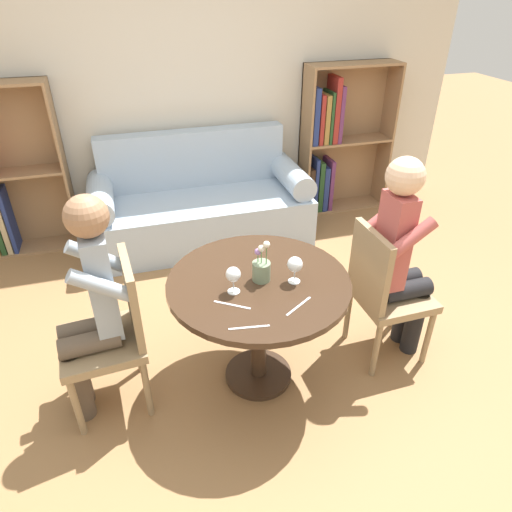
# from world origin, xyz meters

# --- Properties ---
(ground_plane) EXTENTS (16.00, 16.00, 0.00)m
(ground_plane) POSITION_xyz_m (0.00, 0.00, 0.00)
(ground_plane) COLOR olive
(back_wall) EXTENTS (5.20, 0.05, 2.70)m
(back_wall) POSITION_xyz_m (0.00, 2.23, 1.35)
(back_wall) COLOR beige
(back_wall) RESTS_ON ground_plane
(round_table) EXTENTS (0.98, 0.98, 0.71)m
(round_table) POSITION_xyz_m (0.00, 0.00, 0.58)
(round_table) COLOR #382619
(round_table) RESTS_ON ground_plane
(couch) EXTENTS (1.88, 0.80, 0.92)m
(couch) POSITION_xyz_m (0.00, 1.80, 0.31)
(couch) COLOR #9EB2C6
(couch) RESTS_ON ground_plane
(bookshelf_right) EXTENTS (0.88, 0.28, 1.41)m
(bookshelf_right) POSITION_xyz_m (1.39, 2.07, 0.68)
(bookshelf_right) COLOR #93704C
(bookshelf_right) RESTS_ON ground_plane
(chair_left) EXTENTS (0.45, 0.45, 0.90)m
(chair_left) POSITION_xyz_m (-0.77, 0.07, 0.49)
(chair_left) COLOR #937A56
(chair_left) RESTS_ON ground_plane
(chair_right) EXTENTS (0.43, 0.43, 0.90)m
(chair_right) POSITION_xyz_m (0.77, -0.01, 0.49)
(chair_right) COLOR #937A56
(chair_right) RESTS_ON ground_plane
(person_left) EXTENTS (0.43, 0.36, 1.27)m
(person_left) POSITION_xyz_m (-0.86, 0.06, 0.68)
(person_left) COLOR brown
(person_left) RESTS_ON ground_plane
(person_right) EXTENTS (0.42, 0.35, 1.31)m
(person_right) POSITION_xyz_m (0.86, -0.00, 0.70)
(person_right) COLOR black
(person_right) RESTS_ON ground_plane
(wine_glass_left) EXTENTS (0.08, 0.08, 0.15)m
(wine_glass_left) POSITION_xyz_m (-0.15, -0.06, 0.81)
(wine_glass_left) COLOR white
(wine_glass_left) RESTS_ON round_table
(wine_glass_right) EXTENTS (0.08, 0.08, 0.15)m
(wine_glass_right) POSITION_xyz_m (0.17, -0.07, 0.81)
(wine_glass_right) COLOR white
(wine_glass_right) RESTS_ON round_table
(flower_vase) EXTENTS (0.10, 0.10, 0.24)m
(flower_vase) POSITION_xyz_m (0.01, -0.00, 0.78)
(flower_vase) COLOR gray
(flower_vase) RESTS_ON round_table
(knife_left_setting) EXTENTS (0.16, 0.12, 0.00)m
(knife_left_setting) POSITION_xyz_m (-0.19, -0.17, 0.71)
(knife_left_setting) COLOR silver
(knife_left_setting) RESTS_ON round_table
(fork_left_setting) EXTENTS (0.19, 0.04, 0.00)m
(fork_left_setting) POSITION_xyz_m (-0.15, -0.35, 0.71)
(fork_left_setting) COLOR silver
(fork_left_setting) RESTS_ON round_table
(knife_right_setting) EXTENTS (0.17, 0.11, 0.00)m
(knife_right_setting) POSITION_xyz_m (0.12, -0.27, 0.71)
(knife_right_setting) COLOR silver
(knife_right_setting) RESTS_ON round_table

